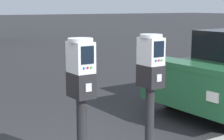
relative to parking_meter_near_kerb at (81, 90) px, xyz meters
The scene contains 2 objects.
parking_meter_near_kerb is the anchor object (origin of this frame).
parking_meter_twin_adjacent 0.75m from the parking_meter_near_kerb, ahead, with size 0.22×0.26×1.45m.
Camera 1 is at (-1.36, -2.92, 1.85)m, focal length 57.65 mm.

